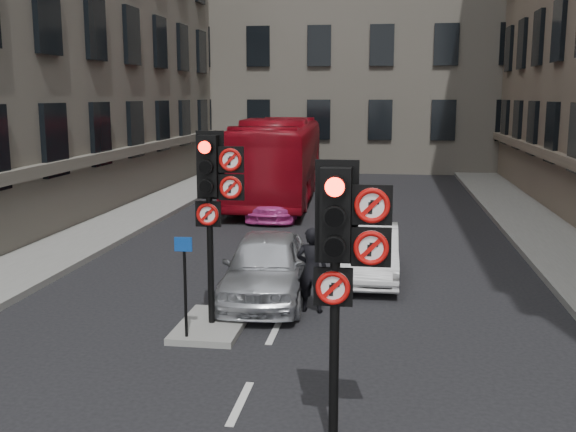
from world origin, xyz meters
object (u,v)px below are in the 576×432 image
(signal_near, at_px, (343,245))
(car_silver, at_px, (266,266))
(signal_far, at_px, (213,186))
(motorcyclist, at_px, (312,270))
(car_pink, at_px, (278,200))
(bus_red, at_px, (278,159))
(car_white, at_px, (370,252))
(info_sign, at_px, (185,273))
(motorcycle, at_px, (371,255))

(signal_near, distance_m, car_silver, 6.60)
(signal_near, relative_size, signal_far, 1.00)
(signal_far, bearing_deg, motorcyclist, 37.28)
(car_pink, distance_m, bus_red, 4.43)
(car_white, xyz_separation_m, motorcyclist, (-1.08, -2.74, 0.24))
(motorcyclist, bearing_deg, car_pink, -71.69)
(signal_near, height_order, car_white, signal_near)
(signal_far, xyz_separation_m, info_sign, (-0.34, -0.81, -1.42))
(car_silver, bearing_deg, signal_near, -75.00)
(signal_far, relative_size, motorcycle, 1.92)
(car_pink, bearing_deg, signal_near, -76.66)
(info_sign, bearing_deg, car_silver, 69.35)
(car_silver, height_order, motorcycle, car_silver)
(bus_red, xyz_separation_m, motorcyclist, (3.05, -14.81, -0.82))
(car_white, relative_size, bus_red, 0.31)
(bus_red, height_order, motorcyclist, bus_red)
(bus_red, relative_size, motorcyclist, 6.97)
(signal_near, height_order, car_silver, signal_near)
(motorcycle, distance_m, info_sign, 5.77)
(signal_near, bearing_deg, car_white, 88.94)
(car_silver, xyz_separation_m, motorcycle, (2.19, 1.99, -0.16))
(car_pink, relative_size, motorcyclist, 2.40)
(car_silver, bearing_deg, signal_far, -109.90)
(car_white, bearing_deg, motorcycle, -8.93)
(signal_near, xyz_separation_m, car_silver, (-2.01, 6.01, -1.87))
(bus_red, xyz_separation_m, motorcycle, (4.16, -12.08, -1.14))
(car_pink, bearing_deg, car_white, -64.61)
(bus_red, bearing_deg, motorcyclist, -81.23)
(signal_near, bearing_deg, motorcyclist, 100.08)
(bus_red, bearing_deg, info_sign, -89.31)
(bus_red, bearing_deg, car_silver, -84.87)
(car_white, bearing_deg, signal_near, -91.85)
(car_pink, bearing_deg, info_sign, -86.75)
(info_sign, bearing_deg, motorcyclist, 43.62)
(car_pink, distance_m, motorcyclist, 10.84)
(car_silver, xyz_separation_m, info_sign, (-0.93, -2.82, 0.57))
(car_white, height_order, motorcyclist, motorcyclist)
(signal_near, bearing_deg, car_pink, 101.85)
(car_silver, bearing_deg, bus_red, 94.51)
(signal_near, bearing_deg, info_sign, 132.60)
(signal_near, relative_size, motorcycle, 1.92)
(bus_red, bearing_deg, car_white, -73.97)
(car_white, bearing_deg, bus_red, 108.12)
(signal_far, distance_m, bus_red, 16.17)
(motorcyclist, relative_size, info_sign, 0.97)
(car_white, height_order, info_sign, info_sign)
(car_silver, distance_m, bus_red, 14.24)
(car_silver, xyz_separation_m, motorcyclist, (1.07, -0.74, 0.16))
(signal_near, distance_m, car_pink, 16.30)
(bus_red, relative_size, motorcycle, 6.54)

